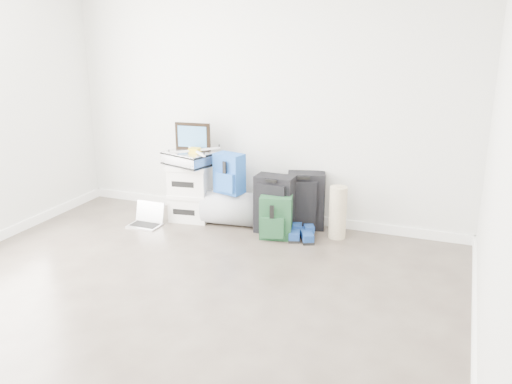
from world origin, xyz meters
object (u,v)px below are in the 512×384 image
at_px(briefcase, 189,158).
at_px(carry_on, 306,201).
at_px(laptop, 147,220).
at_px(duffel_bag, 231,208).
at_px(large_suitcase, 274,204).
at_px(boxes_stack, 190,192).

distance_m(briefcase, carry_on, 1.35).
xyz_separation_m(carry_on, laptop, (-1.64, -0.54, -0.25)).
bearing_deg(duffel_bag, carry_on, 6.68).
relative_size(duffel_bag, large_suitcase, 0.97).
height_order(boxes_stack, large_suitcase, boxes_stack).
xyz_separation_m(boxes_stack, large_suitcase, (1.00, -0.04, -0.01)).
bearing_deg(laptop, carry_on, 18.63).
distance_m(briefcase, large_suitcase, 1.08).
bearing_deg(briefcase, boxes_stack, 0.00).
xyz_separation_m(large_suitcase, laptop, (-1.37, -0.30, -0.25)).
bearing_deg(large_suitcase, briefcase, 178.42).
xyz_separation_m(briefcase, large_suitcase, (1.00, -0.04, -0.40)).
height_order(briefcase, laptop, briefcase).
distance_m(large_suitcase, carry_on, 0.36).
height_order(boxes_stack, laptop, boxes_stack).
relative_size(boxes_stack, carry_on, 1.03).
height_order(boxes_stack, carry_on, boxes_stack).
distance_m(boxes_stack, briefcase, 0.39).
distance_m(duffel_bag, laptop, 0.92).
height_order(boxes_stack, duffel_bag, boxes_stack).
distance_m(duffel_bag, large_suitcase, 0.54).
relative_size(briefcase, large_suitcase, 0.82).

